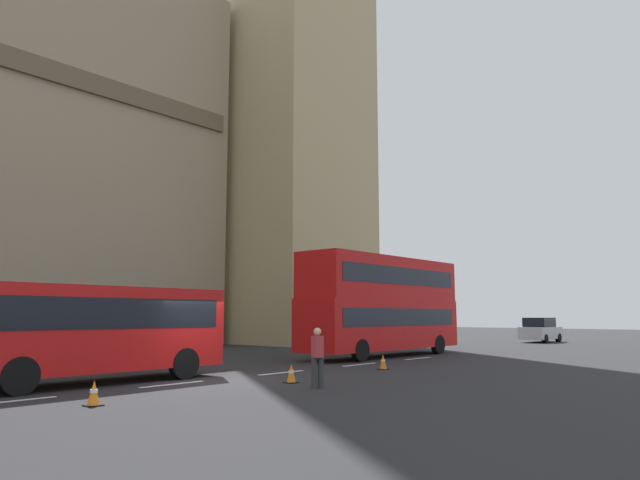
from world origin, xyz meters
name	(u,v)px	position (x,y,z in m)	size (l,w,h in m)	color
ground_plane	(208,381)	(0.00, 0.00, 0.00)	(160.00, 160.00, 0.00)	#262628
lane_centre_marking	(173,384)	(-1.32, 0.00, 0.01)	(29.80, 0.16, 0.01)	silver
double_decker_bus	(383,302)	(12.51, 2.00, 2.71)	(10.65, 2.54, 4.90)	red
sedan_lead	(541,330)	(33.09, 1.81, 0.91)	(4.40, 1.86, 1.85)	#B7B7BC
traffic_cone_west	(94,393)	(-4.97, -2.17, 0.28)	(0.36, 0.36, 0.58)	black
traffic_cone_middle	(291,373)	(1.25, -2.42, 0.28)	(0.36, 0.36, 0.58)	black
traffic_cone_east	(383,362)	(6.73, -2.00, 0.28)	(0.36, 0.36, 0.58)	black
pedestrian_by_kerb	(317,355)	(0.80, -3.88, 0.91)	(0.40, 0.47, 1.69)	#333333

